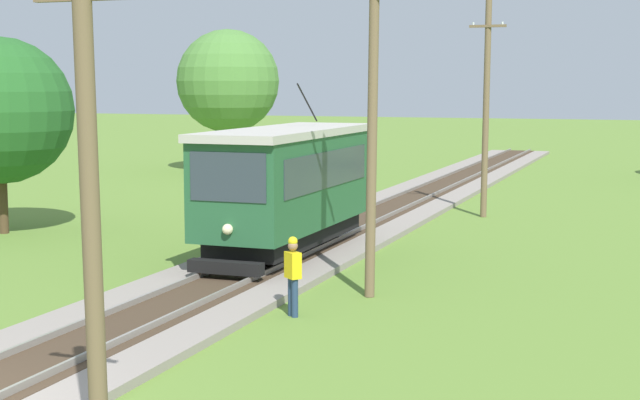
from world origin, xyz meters
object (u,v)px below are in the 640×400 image
at_px(red_tram, 288,184).
at_px(utility_pole_near_tram, 372,123).
at_px(tree_left_far, 228,81).
at_px(track_worker, 293,273).
at_px(utility_pole_foreground, 90,208).
at_px(utility_pole_mid, 486,107).

height_order(red_tram, utility_pole_near_tram, utility_pole_near_tram).
distance_m(red_tram, tree_left_far, 28.61).
distance_m(red_tram, utility_pole_near_tram, 5.74).
bearing_deg(utility_pole_near_tram, tree_left_far, 121.36).
bearing_deg(track_worker, red_tram, 62.67).
bearing_deg(utility_pole_foreground, utility_pole_near_tram, 90.00).
relative_size(red_tram, utility_pole_mid, 1.04).
bearing_deg(red_tram, utility_pole_near_tram, -45.99).
distance_m(utility_pole_near_tram, utility_pole_mid, 14.78).
bearing_deg(utility_pole_mid, red_tram, -108.95).
height_order(utility_pole_foreground, tree_left_far, tree_left_far).
relative_size(utility_pole_foreground, tree_left_far, 0.85).
relative_size(utility_pole_near_tram, tree_left_far, 0.99).
height_order(red_tram, track_worker, red_tram).
distance_m(utility_pole_mid, track_worker, 17.71).
bearing_deg(utility_pole_near_tram, utility_pole_mid, 90.00).
bearing_deg(utility_pole_near_tram, track_worker, -111.05).
bearing_deg(red_tram, utility_pole_foreground, -76.57).
height_order(utility_pole_mid, tree_left_far, utility_pole_mid).
distance_m(red_tram, track_worker, 7.14).
distance_m(utility_pole_near_tram, tree_left_far, 33.70).
height_order(utility_pole_near_tram, utility_pole_mid, utility_pole_mid).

